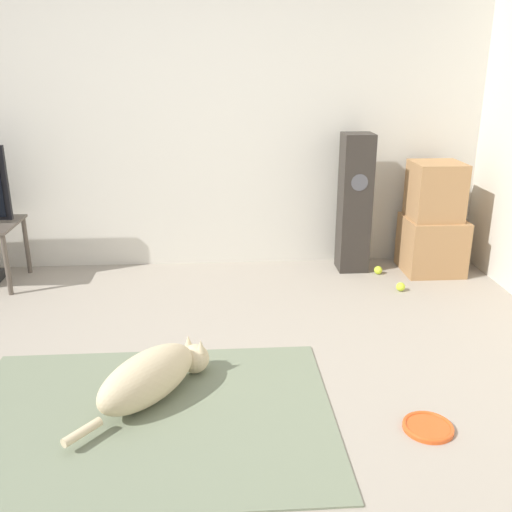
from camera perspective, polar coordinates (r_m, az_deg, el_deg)
name	(u,v)px	position (r m, az deg, el deg)	size (l,w,h in m)	color
ground_plane	(139,401)	(3.04, -11.67, -14.01)	(12.00, 12.00, 0.00)	#9E9384
wall_back	(161,109)	(4.66, -9.44, 14.32)	(8.00, 0.06, 2.55)	beige
area_rug	(147,417)	(2.91, -10.83, -15.52)	(1.80, 1.30, 0.01)	slate
dog	(152,376)	(2.96, -10.34, -11.72)	(0.64, 0.76, 0.27)	beige
frisbee	(428,427)	(2.89, 16.83, -16.05)	(0.24, 0.24, 0.03)	#DB511E
cardboard_box_lower	(432,245)	(4.82, 17.15, 1.08)	(0.46, 0.45, 0.44)	#A87A4C
cardboard_box_upper	(435,191)	(4.70, 17.51, 6.24)	(0.38, 0.37, 0.45)	#A87A4C
floor_speaker	(355,203)	(4.63, 9.83, 5.20)	(0.24, 0.24, 1.11)	#2D2823
tennis_ball_by_boxes	(378,270)	(4.70, 12.12, -1.39)	(0.07, 0.07, 0.07)	#C6E033
tennis_ball_near_speaker	(401,287)	(4.39, 14.26, -3.00)	(0.07, 0.07, 0.07)	#C6E033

